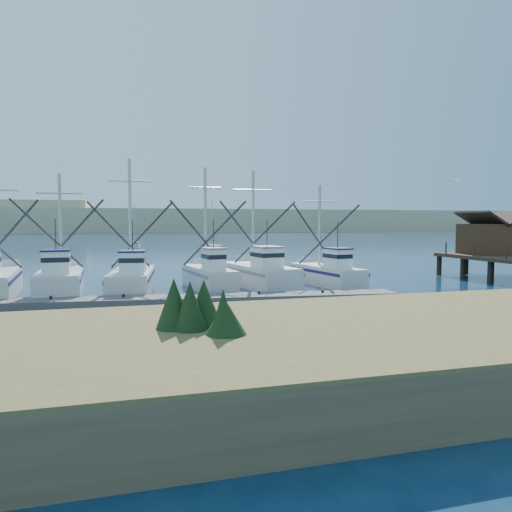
# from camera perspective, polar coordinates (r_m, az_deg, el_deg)

# --- Properties ---
(ground) EXTENTS (500.00, 500.00, 0.00)m
(ground) POSITION_cam_1_polar(r_m,az_deg,el_deg) (26.28, 6.53, -6.63)
(ground) COLOR #0D243D
(ground) RESTS_ON ground
(shore_bank) EXTENTS (40.00, 10.00, 1.60)m
(shore_bank) POSITION_cam_1_polar(r_m,az_deg,el_deg) (14.55, -7.92, -12.14)
(shore_bank) COLOR #4C422D
(shore_bank) RESTS_ON ground
(floating_dock) EXTENTS (31.05, 5.56, 0.41)m
(floating_dock) POSITION_cam_1_polar(r_m,az_deg,el_deg) (29.97, -12.99, -4.99)
(floating_dock) COLOR #5F5A55
(floating_dock) RESTS_ON ground
(dune_ridge) EXTENTS (360.00, 60.00, 10.00)m
(dune_ridge) POSITION_cam_1_polar(r_m,az_deg,el_deg) (234.06, -13.63, 3.93)
(dune_ridge) COLOR tan
(dune_ridge) RESTS_ON ground
(trawler_fleet) EXTENTS (31.42, 8.89, 9.23)m
(trawler_fleet) POSITION_cam_1_polar(r_m,az_deg,el_deg) (34.90, -14.39, -2.51)
(trawler_fleet) COLOR silver
(trawler_fleet) RESTS_ON ground
(sailboat_near) EXTENTS (2.88, 6.47, 8.10)m
(sailboat_near) POSITION_cam_1_polar(r_m,az_deg,el_deg) (81.44, -5.00, 0.92)
(sailboat_near) COLOR silver
(sailboat_near) RESTS_ON ground
(sailboat_far) EXTENTS (2.28, 5.90, 8.10)m
(sailboat_far) POSITION_cam_1_polar(r_m,az_deg,el_deg) (94.02, -13.65, 1.24)
(sailboat_far) COLOR silver
(sailboat_far) RESTS_ON ground
(flying_gull) EXTENTS (1.12, 0.21, 0.21)m
(flying_gull) POSITION_cam_1_polar(r_m,az_deg,el_deg) (37.79, 21.69, 7.97)
(flying_gull) COLOR white
(flying_gull) RESTS_ON ground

